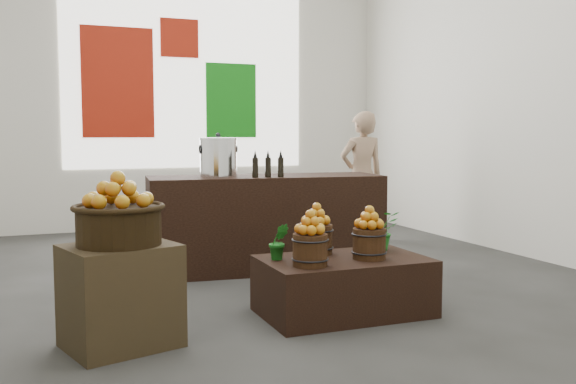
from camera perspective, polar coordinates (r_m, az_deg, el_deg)
name	(u,v)px	position (r m, az deg, el deg)	size (l,w,h in m)	color
ground	(249,284)	(5.41, -3.47, -8.19)	(7.00, 7.00, 0.00)	#3A3A38
back_wall	(164,76)	(8.69, -10.93, 10.06)	(6.00, 0.04, 4.00)	silver
back_opening	(187,77)	(8.73, -8.94, 10.07)	(3.20, 0.02, 2.40)	white
deco_red_left	(118,83)	(8.56, -14.89, 9.39)	(0.90, 0.04, 1.40)	#9A1C0B
deco_green_right	(231,101)	(8.85, -5.08, 8.10)	(0.70, 0.04, 1.00)	#127513
deco_red_upper	(179,38)	(8.76, -9.63, 13.34)	(0.50, 0.04, 0.50)	#9A1C0B
crate	(121,296)	(3.94, -14.66, -8.92)	(0.61, 0.50, 0.61)	#43341F
wicker_basket	(119,226)	(3.86, -14.80, -2.94)	(0.49, 0.49, 0.22)	black
apples_in_basket	(118,190)	(3.83, -14.87, 0.20)	(0.38, 0.38, 0.20)	#920804
display_table	(344,286)	(4.52, 4.97, -8.32)	(1.14, 0.70, 0.39)	black
apple_bucket_front_left	(310,250)	(4.18, 1.98, -5.17)	(0.23, 0.23, 0.21)	#3C2310
apples_in_bucket_front_left	(310,222)	(4.16, 1.99, -2.71)	(0.17, 0.17, 0.15)	#920804
apple_bucket_front_right	(369,244)	(4.45, 7.23, -4.58)	(0.23, 0.23, 0.21)	#3C2310
apples_in_bucket_front_right	(369,217)	(4.43, 7.26, -2.26)	(0.17, 0.17, 0.15)	#920804
apple_bucket_rear	(317,239)	(4.60, 2.55, -4.22)	(0.23, 0.23, 0.21)	#3C2310
apples_in_bucket_rear	(317,214)	(4.57, 2.56, -1.98)	(0.17, 0.17, 0.15)	#920804
herb_garnish_right	(380,230)	(4.79, 8.21, -3.39)	(0.26, 0.23, 0.29)	#156719
herb_garnish_left	(279,242)	(4.38, -0.82, -4.43)	(0.14, 0.11, 0.25)	#156719
counter	(266,223)	(5.92, -2.00, -2.74)	(2.12, 0.68, 0.87)	black
stock_pot_left	(218,158)	(5.78, -6.21, 3.00)	(0.33, 0.33, 0.33)	silver
oil_cruets	(271,164)	(5.66, -1.51, 2.54)	(0.23, 0.06, 0.24)	black
shopper	(362,176)	(7.62, 6.57, 1.45)	(0.55, 0.36, 1.51)	#94755B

